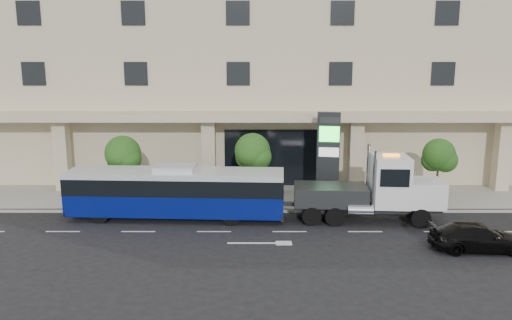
{
  "coord_description": "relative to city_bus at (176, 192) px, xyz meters",
  "views": [
    {
      "loc": [
        -1.76,
        -26.59,
        8.86
      ],
      "look_at": [
        -1.78,
        2.0,
        3.17
      ],
      "focal_mm": 35.0,
      "sensor_mm": 36.0,
      "label": 1
    }
  ],
  "objects": [
    {
      "name": "tree_left",
      "position": [
        -3.64,
        2.78,
        1.53
      ],
      "size": [
        2.27,
        2.2,
        4.22
      ],
      "color": "#422B19",
      "rests_on": "sidewalk"
    },
    {
      "name": "tree_right",
      "position": [
        15.86,
        2.78,
        1.46
      ],
      "size": [
        2.1,
        2.0,
        4.04
      ],
      "color": "#422B19",
      "rests_on": "sidewalk"
    },
    {
      "name": "curb",
      "position": [
        6.34,
        1.19,
        -1.5
      ],
      "size": [
        120.0,
        0.3,
        0.15
      ],
      "primitive_type": "cube",
      "color": "gray",
      "rests_on": "ground"
    },
    {
      "name": "city_bus",
      "position": [
        0.0,
        0.0,
        0.0
      ],
      "size": [
        12.35,
        3.23,
        3.1
      ],
      "rotation": [
        0.0,
        0.0,
        -0.05
      ],
      "color": "black",
      "rests_on": "ground"
    },
    {
      "name": "tow_truck",
      "position": [
        11.17,
        -0.49,
        0.16
      ],
      "size": [
        9.3,
        2.76,
        4.22
      ],
      "rotation": [
        0.0,
        0.0,
        -0.06
      ],
      "color": "#2D3033",
      "rests_on": "ground"
    },
    {
      "name": "ground",
      "position": [
        6.34,
        -0.81,
        -1.58
      ],
      "size": [
        120.0,
        120.0,
        0.0
      ],
      "primitive_type": "plane",
      "color": "black",
      "rests_on": "ground"
    },
    {
      "name": "sidewalk",
      "position": [
        6.34,
        4.19,
        -1.5
      ],
      "size": [
        120.0,
        6.0,
        0.15
      ],
      "primitive_type": "cube",
      "color": "gray",
      "rests_on": "ground"
    },
    {
      "name": "convention_center",
      "position": [
        6.34,
        14.61,
        8.4
      ],
      "size": [
        60.0,
        17.6,
        20.0
      ],
      "color": "#C5B894",
      "rests_on": "ground"
    },
    {
      "name": "signage_pylon",
      "position": [
        9.05,
        3.04,
        1.44
      ],
      "size": [
        1.47,
        0.74,
        5.63
      ],
      "rotation": [
        0.0,
        0.0,
        -0.17
      ],
      "color": "black",
      "rests_on": "sidewalk"
    },
    {
      "name": "black_sedan",
      "position": [
        15.1,
        -4.94,
        -0.92
      ],
      "size": [
        4.56,
        1.98,
        1.3
      ],
      "primitive_type": "imported",
      "rotation": [
        0.0,
        0.0,
        1.54
      ],
      "color": "black",
      "rests_on": "ground"
    },
    {
      "name": "tree_mid",
      "position": [
        4.36,
        2.78,
        1.68
      ],
      "size": [
        2.28,
        2.2,
        4.38
      ],
      "color": "#422B19",
      "rests_on": "sidewalk"
    }
  ]
}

